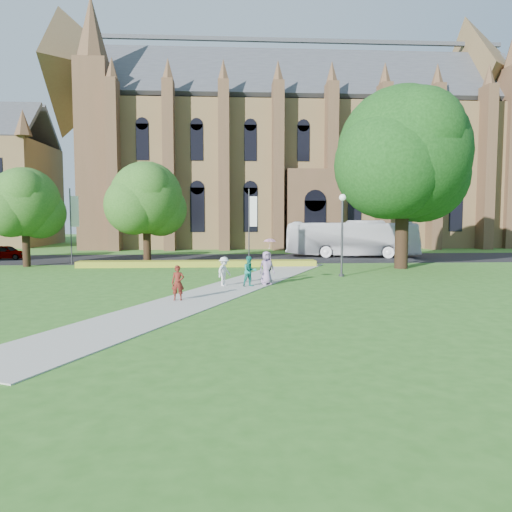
{
  "coord_description": "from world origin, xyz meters",
  "views": [
    {
      "loc": [
        0.03,
        -24.77,
        3.92
      ],
      "look_at": [
        1.81,
        3.31,
        1.6
      ],
      "focal_mm": 35.0,
      "sensor_mm": 36.0,
      "label": 1
    }
  ],
  "objects": [
    {
      "name": "streetlamp",
      "position": [
        7.5,
        6.5,
        3.3
      ],
      "size": [
        0.44,
        0.44,
        5.24
      ],
      "color": "#38383D",
      "rests_on": "ground"
    },
    {
      "name": "footpath",
      "position": [
        0.0,
        1.0,
        0.02
      ],
      "size": [
        15.58,
        28.54,
        0.04
      ],
      "primitive_type": "cube",
      "rotation": [
        0.0,
        0.0,
        -0.44
      ],
      "color": "#B2B2A8",
      "rests_on": "ground"
    },
    {
      "name": "ground",
      "position": [
        0.0,
        0.0,
        0.0
      ],
      "size": [
        160.0,
        160.0,
        0.0
      ],
      "primitive_type": "plane",
      "color": "#2F641E",
      "rests_on": "ground"
    },
    {
      "name": "large_tree",
      "position": [
        13.0,
        11.0,
        8.37
      ],
      "size": [
        9.6,
        9.6,
        13.2
      ],
      "color": "#332114",
      "rests_on": "ground"
    },
    {
      "name": "street_tree_1",
      "position": [
        -6.0,
        14.5,
        5.22
      ],
      "size": [
        5.6,
        5.6,
        8.05
      ],
      "color": "#332114",
      "rests_on": "ground"
    },
    {
      "name": "pedestrian_4",
      "position": [
        2.38,
        2.87,
        0.97
      ],
      "size": [
        1.07,
        0.89,
        1.86
      ],
      "primitive_type": "imported",
      "rotation": [
        0.0,
        0.0,
        0.39
      ],
      "color": "#9275A0",
      "rests_on": "footpath"
    },
    {
      "name": "banner_pole_0",
      "position": [
        2.11,
        15.2,
        3.39
      ],
      "size": [
        0.7,
        0.1,
        6.0
      ],
      "color": "#38383D",
      "rests_on": "ground"
    },
    {
      "name": "flower_hedge",
      "position": [
        -2.0,
        13.2,
        0.23
      ],
      "size": [
        18.0,
        1.4,
        0.45
      ],
      "primitive_type": "cube",
      "color": "gold",
      "rests_on": "ground"
    },
    {
      "name": "street_tree_0",
      "position": [
        -15.0,
        14.0,
        4.87
      ],
      "size": [
        5.2,
        5.2,
        7.5
      ],
      "color": "#332114",
      "rests_on": "ground"
    },
    {
      "name": "tour_coach",
      "position": [
        11.87,
        21.05,
        1.72
      ],
      "size": [
        12.53,
        5.08,
        3.4
      ],
      "primitive_type": "imported",
      "rotation": [
        0.0,
        0.0,
        1.38
      ],
      "color": "white",
      "rests_on": "road"
    },
    {
      "name": "road",
      "position": [
        0.0,
        20.0,
        0.01
      ],
      "size": [
        160.0,
        10.0,
        0.02
      ],
      "primitive_type": "cube",
      "color": "black",
      "rests_on": "ground"
    },
    {
      "name": "parasol",
      "position": [
        2.56,
        2.97,
        2.21
      ],
      "size": [
        0.7,
        0.7,
        0.61
      ],
      "primitive_type": "imported",
      "rotation": [
        0.0,
        0.0,
        0.01
      ],
      "color": "#E3A2A0",
      "rests_on": "pedestrian_4"
    },
    {
      "name": "pedestrian_2",
      "position": [
        0.01,
        2.46,
        0.84
      ],
      "size": [
        1.07,
        1.18,
        1.59
      ],
      "primitive_type": "imported",
      "rotation": [
        0.0,
        0.0,
        0.96
      ],
      "color": "silver",
      "rests_on": "footpath"
    },
    {
      "name": "pedestrian_3",
      "position": [
        2.58,
        4.19,
        0.85
      ],
      "size": [
        0.9,
        0.98,
        1.61
      ],
      "primitive_type": "imported",
      "rotation": [
        0.0,
        0.0,
        0.88
      ],
      "color": "black",
      "rests_on": "footpath"
    },
    {
      "name": "cathedral",
      "position": [
        10.0,
        39.73,
        12.98
      ],
      "size": [
        52.6,
        18.25,
        28.0
      ],
      "color": "brown",
      "rests_on": "ground"
    },
    {
      "name": "pedestrian_0",
      "position": [
        -2.1,
        -2.09,
        0.84
      ],
      "size": [
        0.59,
        0.39,
        1.6
      ],
      "primitive_type": "imported",
      "rotation": [
        0.0,
        0.0,
        -0.02
      ],
      "color": "#5A1D14",
      "rests_on": "footpath"
    },
    {
      "name": "pedestrian_1",
      "position": [
        1.39,
        2.12,
        0.86
      ],
      "size": [
        0.97,
        0.86,
        1.65
      ],
      "primitive_type": "imported",
      "rotation": [
        0.0,
        0.0,
        0.35
      ],
      "color": "#187B6A",
      "rests_on": "footpath"
    },
    {
      "name": "car_0",
      "position": [
        -19.18,
        20.4,
        0.65
      ],
      "size": [
        3.84,
        1.98,
        1.25
      ],
      "primitive_type": "imported",
      "rotation": [
        0.0,
        0.0,
        1.43
      ],
      "color": "gray",
      "rests_on": "road"
    },
    {
      "name": "banner_pole_1",
      "position": [
        -11.89,
        15.2,
        3.39
      ],
      "size": [
        0.7,
        0.1,
        6.0
      ],
      "color": "#38383D",
      "rests_on": "ground"
    }
  ]
}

